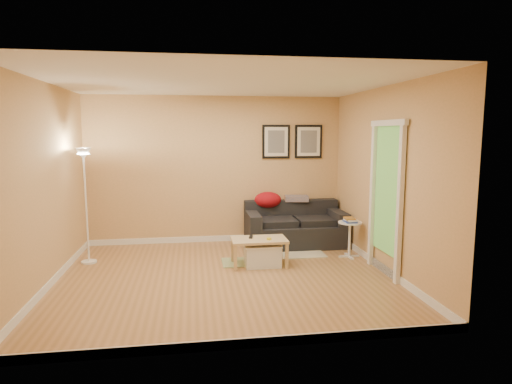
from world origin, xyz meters
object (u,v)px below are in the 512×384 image
side_table (350,240)px  floor_lamp (86,209)px  storage_bin (262,255)px  book_stack (350,220)px  coffee_table (259,252)px  sofa (295,224)px

side_table → floor_lamp: (-4.02, 0.29, 0.54)m
storage_bin → side_table: (1.44, 0.24, 0.12)m
side_table → book_stack: 0.32m
coffee_table → storage_bin: bearing=-32.8°
side_table → book_stack: bearing=-111.9°
sofa → floor_lamp: bearing=-170.4°
storage_bin → side_table: size_ratio=0.95×
side_table → storage_bin: bearing=-170.6°
coffee_table → storage_bin: coffee_table is taller
side_table → floor_lamp: 4.07m
coffee_table → side_table: bearing=5.0°
sofa → floor_lamp: (-3.34, -0.56, 0.45)m
floor_lamp → storage_bin: bearing=-11.5°
coffee_table → storage_bin: size_ratio=1.51×
book_stack → sofa: bearing=135.4°
sofa → side_table: size_ratio=2.99×
book_stack → floor_lamp: floor_lamp is taller
coffee_table → side_table: side_table is taller
sofa → floor_lamp: floor_lamp is taller
book_stack → side_table: bearing=75.9°
coffee_table → side_table: 1.50m
sofa → coffee_table: size_ratio=2.09×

